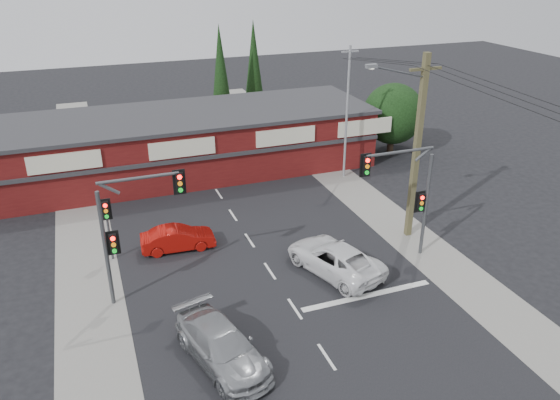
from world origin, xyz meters
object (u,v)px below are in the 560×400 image
object	(u,v)px
silver_suv	(222,346)
shop_building	(186,142)
white_suv	(335,258)
red_sedan	(178,238)
utility_pole	(415,143)

from	to	relation	value
silver_suv	shop_building	xyz separation A→B (m)	(2.88, 20.44, 1.39)
white_suv	shop_building	xyz separation A→B (m)	(-3.98, 16.02, 1.39)
shop_building	white_suv	bearing A→B (deg)	-76.04
white_suv	red_sedan	bearing A→B (deg)	-54.49
silver_suv	shop_building	bearing A→B (deg)	67.45
silver_suv	shop_building	distance (m)	20.68
shop_building	utility_pole	distance (m)	17.15
white_suv	red_sedan	world-z (taller)	white_suv
white_suv	utility_pole	distance (m)	7.39
silver_suv	utility_pole	size ratio (longest dim) A/B	0.51
white_suv	shop_building	size ratio (longest dim) A/B	0.20
silver_suv	red_sedan	world-z (taller)	silver_suv
red_sedan	shop_building	distance (m)	11.58
shop_building	utility_pole	xyz separation A→B (m)	(9.36, -14.00, 3.26)
silver_suv	red_sedan	bearing A→B (deg)	75.09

